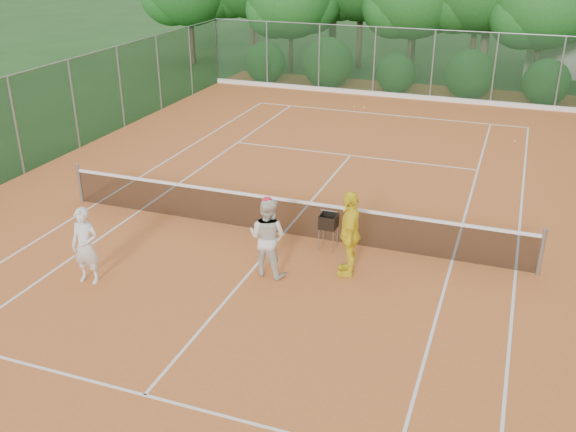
% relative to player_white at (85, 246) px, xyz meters
% --- Properties ---
extents(ground, '(120.00, 120.00, 0.00)m').
position_rel_player_white_xyz_m(ground, '(3.07, 3.59, -0.86)').
color(ground, '#1C4117').
rests_on(ground, ground).
extents(clay_court, '(18.00, 36.00, 0.02)m').
position_rel_player_white_xyz_m(clay_court, '(3.07, 3.59, -0.85)').
color(clay_court, '#C9692E').
rests_on(clay_court, ground).
extents(tennis_net, '(11.97, 0.10, 1.10)m').
position_rel_player_white_xyz_m(tennis_net, '(3.07, 3.59, -0.33)').
color(tennis_net, gray).
rests_on(tennis_net, clay_court).
extents(player_white, '(0.65, 0.46, 1.69)m').
position_rel_player_white_xyz_m(player_white, '(0.00, 0.00, 0.00)').
color(player_white, silver).
rests_on(player_white, clay_court).
extents(player_center_grp, '(0.93, 0.76, 1.81)m').
position_rel_player_white_xyz_m(player_center_grp, '(3.46, 1.62, 0.05)').
color(player_center_grp, silver).
rests_on(player_center_grp, clay_court).
extents(player_yellow, '(0.70, 1.21, 1.94)m').
position_rel_player_white_xyz_m(player_yellow, '(5.10, 2.24, 0.13)').
color(player_yellow, yellow).
rests_on(player_yellow, clay_court).
extents(ball_hopper, '(0.38, 0.38, 0.88)m').
position_rel_player_white_xyz_m(ball_hopper, '(4.34, 3.20, -0.15)').
color(ball_hopper, gray).
rests_on(ball_hopper, clay_court).
extents(stray_ball_a, '(0.07, 0.07, 0.07)m').
position_rel_player_white_xyz_m(stray_ball_a, '(1.57, 16.12, -0.81)').
color(stray_ball_a, yellow).
rests_on(stray_ball_a, clay_court).
extents(stray_ball_b, '(0.07, 0.07, 0.07)m').
position_rel_player_white_xyz_m(stray_ball_b, '(1.99, 16.18, -0.81)').
color(stray_ball_b, '#D9E735').
rests_on(stray_ball_b, clay_court).
extents(stray_ball_c, '(0.07, 0.07, 0.07)m').
position_rel_player_white_xyz_m(stray_ball_c, '(8.17, 13.42, -0.81)').
color(stray_ball_c, gold).
rests_on(stray_ball_c, clay_court).
extents(court_markings, '(11.03, 23.83, 0.01)m').
position_rel_player_white_xyz_m(court_markings, '(3.07, 3.59, -0.84)').
color(court_markings, white).
rests_on(court_markings, clay_court).
extents(fence_back, '(18.07, 0.07, 3.00)m').
position_rel_player_white_xyz_m(fence_back, '(3.07, 18.59, 0.66)').
color(fence_back, '#19381E').
rests_on(fence_back, clay_court).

